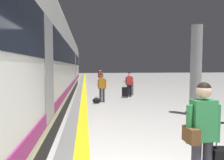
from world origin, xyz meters
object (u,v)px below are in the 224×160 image
(traveller_foreground, at_px, (202,131))
(passenger_near, at_px, (129,83))
(duffel_bag_mid, at_px, (97,101))
(high_speed_train, at_px, (34,54))
(platform_pillar, at_px, (196,73))
(passenger_mid, at_px, (102,86))
(passenger_far, at_px, (100,76))
(duffel_bag_far, at_px, (103,83))
(waste_bin, at_px, (130,89))
(suitcase_near, at_px, (125,92))

(traveller_foreground, bearing_deg, passenger_near, 83.79)
(duffel_bag_mid, bearing_deg, high_speed_train, -148.10)
(passenger_near, xyz_separation_m, platform_pillar, (1.58, -5.18, 0.80))
(high_speed_train, xyz_separation_m, passenger_near, (4.98, 3.78, -1.58))
(passenger_mid, bearing_deg, passenger_far, 86.28)
(traveller_foreground, relative_size, duffel_bag_far, 3.94)
(passenger_near, bearing_deg, traveller_foreground, -96.21)
(passenger_near, bearing_deg, high_speed_train, -142.84)
(duffel_bag_mid, bearing_deg, duffel_bag_far, 82.98)
(traveller_foreground, height_order, duffel_bag_far, traveller_foreground)
(high_speed_train, xyz_separation_m, duffel_bag_mid, (2.75, 1.71, -2.35))
(duffel_bag_mid, height_order, waste_bin, waste_bin)
(duffel_bag_mid, relative_size, passenger_far, 0.27)
(duffel_bag_far, height_order, platform_pillar, platform_pillar)
(platform_pillar, bearing_deg, duffel_bag_far, 100.08)
(passenger_far, bearing_deg, duffel_bag_far, -21.46)
(traveller_foreground, relative_size, waste_bin, 1.91)
(suitcase_near, distance_m, waste_bin, 1.18)
(passenger_near, xyz_separation_m, passenger_mid, (-1.91, -1.74, -0.01))
(high_speed_train, relative_size, passenger_far, 19.46)
(passenger_near, distance_m, passenger_far, 8.97)
(passenger_near, bearing_deg, duffel_bag_far, 95.84)
(passenger_far, bearing_deg, passenger_mid, -93.72)
(high_speed_train, bearing_deg, waste_bin, 40.99)
(passenger_far, bearing_deg, passenger_near, -82.20)
(duffel_bag_mid, height_order, passenger_far, passenger_far)
(waste_bin, bearing_deg, passenger_far, 100.13)
(duffel_bag_mid, relative_size, duffel_bag_far, 1.00)
(passenger_far, distance_m, platform_pillar, 14.37)
(traveller_foreground, relative_size, platform_pillar, 0.48)
(traveller_foreground, height_order, passenger_far, traveller_foreground)
(passenger_mid, xyz_separation_m, passenger_far, (0.69, 10.63, 0.06))
(duffel_bag_mid, relative_size, platform_pillar, 0.12)
(passenger_mid, bearing_deg, duffel_bag_far, 84.49)
(platform_pillar, bearing_deg, high_speed_train, 167.89)
(duffel_bag_far, bearing_deg, passenger_far, 158.54)
(passenger_near, distance_m, platform_pillar, 5.48)
(passenger_near, height_order, suitcase_near, passenger_near)
(duffel_bag_mid, xyz_separation_m, duffel_bag_far, (1.33, 10.82, 0.00))
(waste_bin, bearing_deg, high_speed_train, -139.01)
(suitcase_near, relative_size, duffel_bag_mid, 2.40)
(traveller_foreground, bearing_deg, duffel_bag_far, 89.40)
(traveller_foreground, height_order, passenger_near, traveller_foreground)
(platform_pillar, bearing_deg, waste_bin, 102.79)
(passenger_near, height_order, duffel_bag_mid, passenger_near)
(traveller_foreground, distance_m, passenger_mid, 8.35)
(traveller_foreground, bearing_deg, waste_bin, 82.99)
(duffel_bag_far, bearing_deg, suitcase_near, -86.35)
(waste_bin, bearing_deg, passenger_near, -107.25)
(high_speed_train, xyz_separation_m, suitcase_near, (4.66, 3.50, -2.14))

